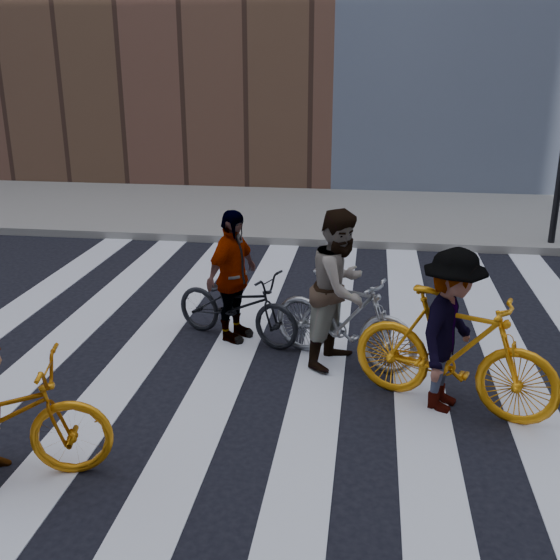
% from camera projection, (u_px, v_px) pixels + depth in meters
% --- Properties ---
extents(ground, '(100.00, 100.00, 0.00)m').
position_uv_depth(ground, '(275.00, 362.00, 7.73)').
color(ground, black).
rests_on(ground, ground).
extents(sidewalk_far, '(100.00, 5.00, 0.15)m').
position_uv_depth(sidewalk_far, '(323.00, 213.00, 14.73)').
color(sidewalk_far, gray).
rests_on(sidewalk_far, ground).
extents(zebra_crosswalk, '(8.25, 10.00, 0.01)m').
position_uv_depth(zebra_crosswalk, '(275.00, 362.00, 7.73)').
color(zebra_crosswalk, silver).
rests_on(zebra_crosswalk, ground).
extents(bike_silver_mid, '(1.88, 1.23, 1.10)m').
position_uv_depth(bike_silver_mid, '(344.00, 318.00, 7.57)').
color(bike_silver_mid, '#94979D').
rests_on(bike_silver_mid, ground).
extents(bike_yellow_right, '(2.16, 1.36, 1.26)m').
position_uv_depth(bike_yellow_right, '(454.00, 351.00, 6.55)').
color(bike_yellow_right, orange).
rests_on(bike_yellow_right, ground).
extents(bike_dark_rear, '(1.87, 1.23, 0.93)m').
position_uv_depth(bike_dark_rear, '(237.00, 305.00, 8.22)').
color(bike_dark_rear, black).
rests_on(bike_dark_rear, ground).
extents(rider_mid, '(1.01, 1.10, 1.84)m').
position_uv_depth(rider_mid, '(340.00, 288.00, 7.46)').
color(rider_mid, slate).
rests_on(rider_mid, ground).
extents(rider_right, '(1.00, 1.25, 1.69)m').
position_uv_depth(rider_right, '(450.00, 331.00, 6.48)').
color(rider_right, slate).
rests_on(rider_right, ground).
extents(rider_rear, '(0.75, 1.07, 1.68)m').
position_uv_depth(rider_rear, '(232.00, 276.00, 8.11)').
color(rider_rear, slate).
rests_on(rider_rear, ground).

